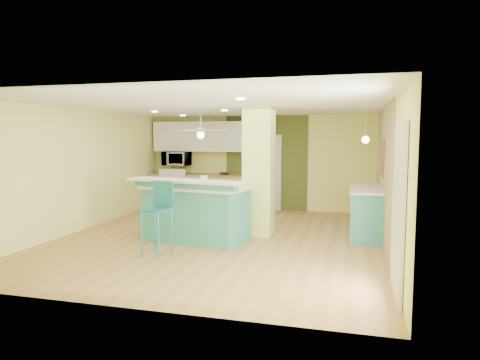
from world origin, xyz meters
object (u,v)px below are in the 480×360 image
Objects in this scene: side_counter at (366,213)px; fruit_bowl at (224,174)px; peninsula at (196,211)px; canister at (204,181)px; bar_stool at (159,206)px.

side_counter is 4.29m from fruit_bowl.
fruit_bowl is (-0.48, 3.38, 0.43)m from peninsula.
bar_stool is at bearing -107.05° from canister.
bar_stool is 4.54m from fruit_bowl.
peninsula is 8.28× the size of fruit_bowl.
bar_stool is at bearing -86.40° from fruit_bowl.
peninsula is 1.86× the size of bar_stool.
fruit_bowl is 1.42× the size of canister.
peninsula is 0.60m from canister.
side_counter is (3.28, 2.19, -0.33)m from bar_stool.
canister is at bearing 10.52° from peninsula.
peninsula reaches higher than fruit_bowl.
fruit_bowl is (-0.29, 4.53, 0.16)m from bar_stool.
side_counter is at bearing 19.59° from canister.
side_counter is 7.67× the size of canister.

